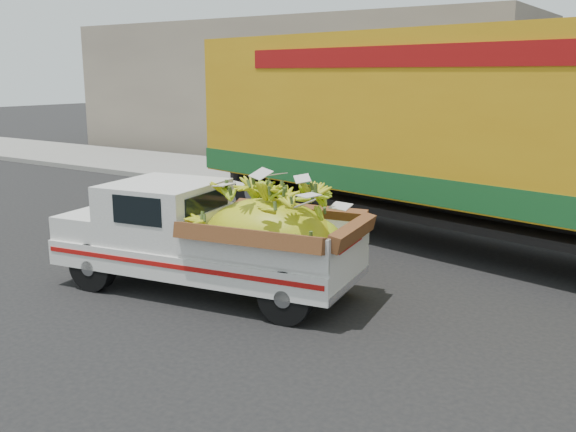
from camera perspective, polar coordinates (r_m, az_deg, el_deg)
The scene contains 6 objects.
ground at distance 9.18m, azimuth -9.59°, elevation -7.20°, with size 100.00×100.00×0.00m, color black.
curb at distance 15.03m, azimuth 9.66°, elevation 0.87°, with size 60.00×0.25×0.15m, color gray.
sidewalk at distance 16.94m, azimuth 12.61°, elevation 2.04°, with size 60.00×4.00×0.14m, color gray.
building_left at distance 25.62m, azimuth 0.82°, elevation 11.29°, with size 18.00×6.00×5.00m, color gray.
pickup_truck at distance 9.04m, azimuth -5.52°, elevation -1.92°, with size 4.59×2.29×1.54m.
semi_trailer at distance 11.58m, azimuth 16.15°, elevation 7.35°, with size 12.09×4.87×3.80m.
Camera 1 is at (6.02, -6.21, 3.08)m, focal length 40.00 mm.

